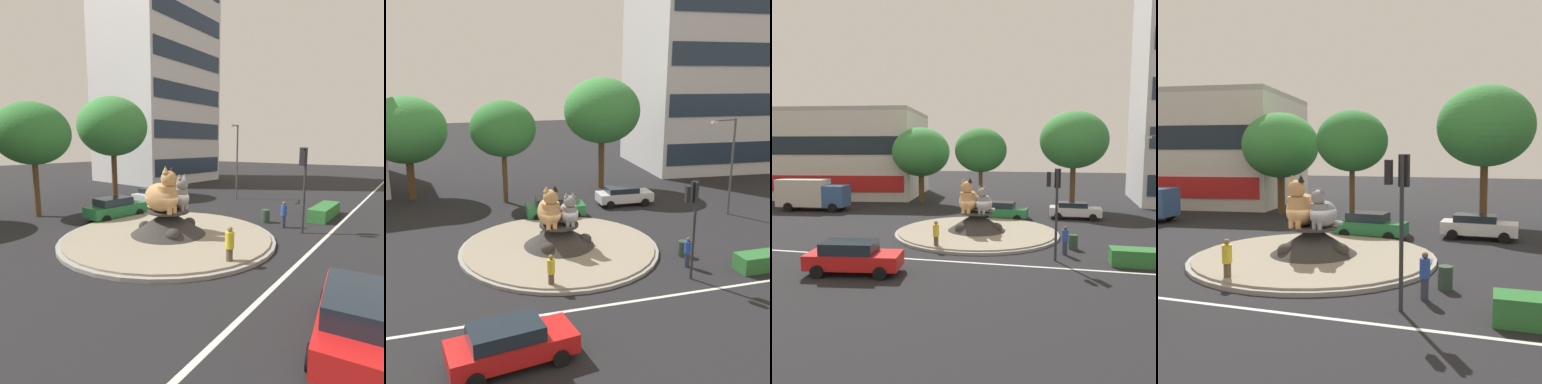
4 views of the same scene
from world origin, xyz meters
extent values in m
plane|color=black|center=(0.00, 0.00, 0.00)|extent=(160.00, 160.00, 0.00)
cube|color=silver|center=(0.00, -7.20, 0.00)|extent=(112.00, 0.20, 0.01)
cylinder|color=gray|center=(0.00, 0.00, 0.09)|extent=(11.85, 11.85, 0.18)
cylinder|color=gray|center=(0.00, 0.00, 0.23)|extent=(11.38, 11.38, 0.09)
cone|color=#33302D|center=(0.00, 0.00, 0.95)|extent=(4.23, 4.23, 1.35)
cylinder|color=#33302D|center=(0.00, 0.00, 1.56)|extent=(2.33, 2.33, 0.12)
ellipsoid|color=#33302D|center=(1.50, -0.35, 0.61)|extent=(0.85, 0.67, 0.68)
ellipsoid|color=#33302D|center=(-0.50, 1.38, 0.58)|extent=(0.76, 0.60, 0.61)
ellipsoid|color=#33302D|center=(-0.94, -1.13, 0.60)|extent=(0.83, 0.79, 0.66)
ellipsoid|color=tan|center=(-0.57, -0.01, 2.42)|extent=(1.55, 2.29, 1.59)
cylinder|color=tan|center=(-0.60, -0.45, 2.60)|extent=(1.11, 1.11, 1.00)
sphere|color=tan|center=(-0.61, -0.60, 3.47)|extent=(0.88, 0.88, 0.88)
torus|color=tan|center=(-0.14, 0.86, 1.78)|extent=(1.14, 1.14, 0.20)
cone|color=black|center=(-0.37, -0.62, 3.97)|extent=(0.38, 0.38, 0.36)
cone|color=tan|center=(-0.85, -0.59, 3.97)|extent=(0.38, 0.38, 0.36)
cylinder|color=tan|center=(-0.44, -0.82, 1.82)|extent=(0.28, 0.28, 0.40)
cylinder|color=tan|center=(-0.80, -0.79, 1.82)|extent=(0.28, 0.28, 0.40)
ellipsoid|color=gray|center=(0.57, -0.13, 2.26)|extent=(1.33, 1.89, 1.29)
cylinder|color=gray|center=(0.52, -0.48, 2.41)|extent=(0.93, 0.93, 0.80)
sphere|color=gray|center=(0.51, -0.60, 3.11)|extent=(0.71, 0.71, 0.71)
torus|color=gray|center=(0.94, 0.56, 1.75)|extent=(1.00, 1.00, 0.16)
cone|color=gray|center=(0.70, -0.63, 3.52)|extent=(0.32, 0.32, 0.29)
cone|color=gray|center=(0.31, -0.58, 3.52)|extent=(0.32, 0.32, 0.29)
cylinder|color=gray|center=(0.63, -0.78, 1.78)|extent=(0.23, 0.23, 0.32)
cylinder|color=gray|center=(0.34, -0.75, 1.78)|extent=(0.23, 0.23, 0.32)
cylinder|color=#2D2D33|center=(5.51, -5.83, 2.55)|extent=(0.14, 0.14, 5.11)
cube|color=black|center=(5.54, -5.62, 4.58)|extent=(0.35, 0.28, 1.05)
sphere|color=#360606|center=(5.55, -5.54, 4.90)|extent=(0.18, 0.18, 0.18)
sphere|color=#392706|center=(5.55, -5.54, 4.58)|extent=(0.18, 0.18, 0.18)
sphere|color=green|center=(5.55, -5.54, 4.27)|extent=(0.18, 0.18, 0.18)
cube|color=black|center=(5.06, -5.78, 4.53)|extent=(0.23, 0.30, 0.80)
cube|color=silver|center=(-23.67, 20.14, 5.33)|extent=(25.59, 17.00, 10.67)
cube|color=#B2B2AD|center=(-23.67, 20.14, 10.92)|extent=(25.59, 17.00, 0.50)
cylinder|color=brown|center=(-1.68, 11.32, 1.99)|extent=(0.40, 0.40, 3.98)
ellipsoid|color=#337F38|center=(-1.68, 11.32, 6.08)|extent=(5.25, 5.25, 4.46)
cylinder|color=brown|center=(7.54, 13.80, 2.19)|extent=(0.55, 0.55, 4.38)
ellipsoid|color=#3D8E42|center=(7.54, 13.80, 7.13)|extent=(6.87, 6.87, 5.84)
cylinder|color=brown|center=(-9.15, 14.64, 1.63)|extent=(0.63, 0.63, 3.26)
ellipsoid|color=#3D8E42|center=(-9.15, 14.64, 5.87)|extent=(6.52, 6.52, 5.55)
cylinder|color=brown|center=(-1.64, -4.90, 0.42)|extent=(0.29, 0.29, 0.83)
cylinder|color=yellow|center=(-1.64, -4.90, 1.20)|extent=(0.39, 0.39, 0.72)
sphere|color=#936B4C|center=(-1.64, -4.90, 1.68)|extent=(0.24, 0.24, 0.24)
cylinder|color=#33384C|center=(6.08, -4.46, 0.40)|extent=(0.28, 0.28, 0.79)
cylinder|color=#284CB2|center=(6.08, -4.46, 1.13)|extent=(0.37, 0.37, 0.69)
sphere|color=brown|center=(6.08, -4.46, 1.59)|extent=(0.23, 0.23, 0.23)
cube|color=silver|center=(7.47, 7.92, 0.68)|extent=(4.50, 1.99, 0.73)
cube|color=#19232D|center=(7.25, 7.93, 1.26)|extent=(2.54, 1.70, 0.43)
cylinder|color=black|center=(8.97, 8.77, 0.32)|extent=(0.65, 0.24, 0.64)
cylinder|color=black|center=(8.90, 6.95, 0.32)|extent=(0.65, 0.24, 0.64)
cylinder|color=black|center=(6.04, 8.88, 0.32)|extent=(0.65, 0.24, 0.64)
cylinder|color=black|center=(5.97, 7.06, 0.32)|extent=(0.65, 0.24, 0.64)
cube|color=#1E6B38|center=(1.24, 6.02, 0.69)|extent=(4.37, 2.14, 0.75)
cube|color=#19232D|center=(1.03, 6.03, 1.33)|extent=(2.50, 1.77, 0.52)
cylinder|color=black|center=(2.71, 6.79, 0.32)|extent=(0.66, 0.27, 0.64)
cylinder|color=black|center=(2.56, 5.01, 0.32)|extent=(0.66, 0.27, 0.64)
cylinder|color=black|center=(-0.08, 7.02, 0.32)|extent=(0.66, 0.27, 0.64)
cylinder|color=black|center=(-0.23, 5.24, 0.32)|extent=(0.66, 0.27, 0.64)
cube|color=#335693|center=(-15.72, 7.48, 1.51)|extent=(2.31, 2.41, 2.12)
cylinder|color=black|center=(-15.76, 8.59, 0.45)|extent=(0.92, 0.38, 0.90)
cylinder|color=#2D4233|center=(6.64, -3.00, 0.45)|extent=(0.56, 0.56, 0.90)
camera|label=1|loc=(-12.74, -11.13, 5.17)|focal=28.60mm
camera|label=2|loc=(-6.04, -24.26, 10.08)|focal=41.43mm
camera|label=3|loc=(4.98, -27.14, 6.14)|focal=35.86mm
camera|label=4|loc=(8.35, -19.84, 5.10)|focal=41.80mm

